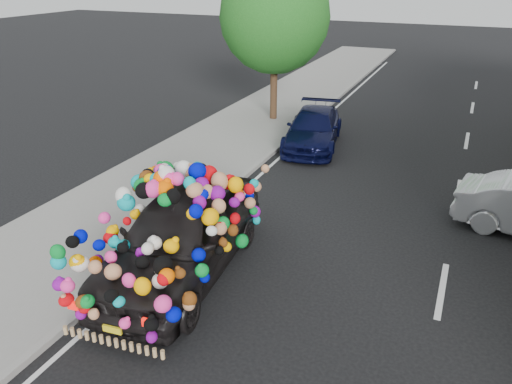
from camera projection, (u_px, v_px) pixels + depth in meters
ground at (272, 251)px, 11.12m from camera, size 100.00×100.00×0.00m
sidewalk at (116, 214)px, 12.67m from camera, size 4.00×60.00×0.12m
kerb at (182, 229)px, 11.96m from camera, size 0.15×60.00×0.13m
lane_markings at (442, 290)px, 9.81m from camera, size 6.00×50.00×0.01m
tree_near_sidewalk at (275, 17)px, 18.76m from camera, size 4.20×4.20×6.13m
plush_art_car at (180, 219)px, 9.91m from camera, size 2.85×5.42×2.36m
navy_sedan at (313, 129)px, 17.40m from camera, size 2.45×4.51×1.24m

